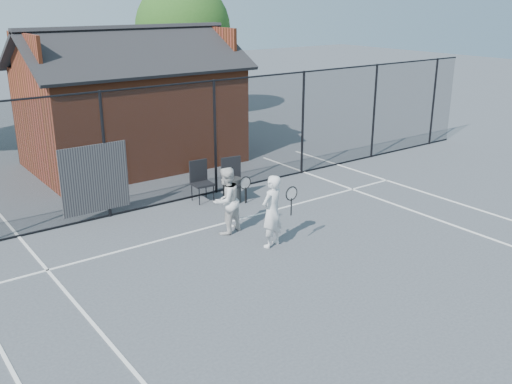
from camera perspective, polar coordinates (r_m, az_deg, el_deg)
ground at (r=11.08m, az=5.71°, el=-7.79°), size 80.00×80.00×0.00m
court_lines at (r=10.25m, az=10.71°, el=-10.34°), size 11.02×18.00×0.01m
fence at (r=14.29m, az=-8.53°, el=4.47°), size 22.04×3.00×3.00m
clubhouse at (r=18.12m, az=-12.33°, el=7.81°), size 6.50×4.36×4.19m
tree_right at (r=25.01m, az=-7.31°, el=15.88°), size 3.97×3.97×5.70m
player_front at (r=11.75m, az=1.61°, el=-1.93°), size 0.73×0.58×1.55m
player_back at (r=12.45m, az=-2.99°, el=-0.87°), size 0.87×0.73×1.50m
chair_left at (r=14.51m, az=-5.39°, el=0.98°), size 0.52×0.54×1.03m
chair_right at (r=14.43m, az=-2.15°, el=1.11°), size 0.61×0.63×1.10m
waste_bin at (r=14.47m, az=-2.36°, el=0.18°), size 0.45×0.45×0.64m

